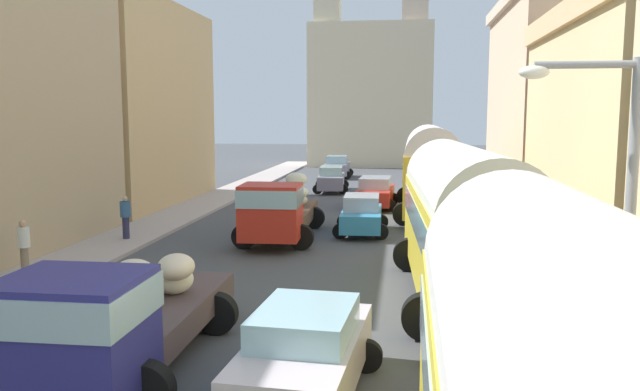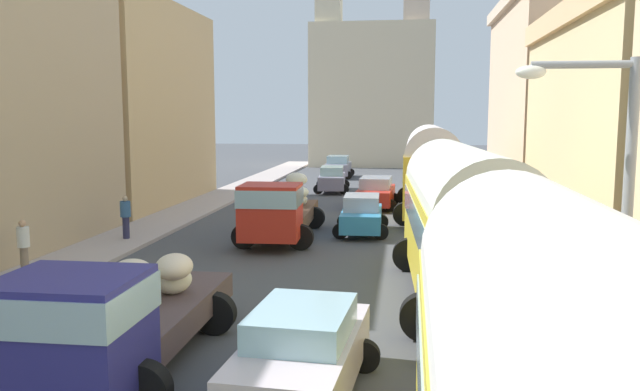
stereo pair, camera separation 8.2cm
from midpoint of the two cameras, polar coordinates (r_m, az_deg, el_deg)
name	(u,v)px [view 2 (the right image)]	position (r m, az deg, el deg)	size (l,w,h in m)	color
ground_plane	(331,222)	(28.07, 1.09, -2.42)	(154.00, 154.00, 0.00)	#484A4E
sidewalk_left	(175,217)	(29.77, -12.91, -1.91)	(2.50, 70.00, 0.14)	#B2A4A0
sidewalk_right	(498,224)	(28.16, 15.93, -2.52)	(2.50, 70.00, 0.14)	gray
building_left_3	(135,106)	(34.82, -16.37, 7.81)	(4.90, 12.27, 10.47)	tan
building_right_2	(625,129)	(23.87, 26.00, 5.46)	(4.69, 12.13, 8.46)	beige
building_right_3	(557,101)	(36.63, 20.75, 8.06)	(6.15, 12.83, 11.00)	beige
distant_church	(372,89)	(60.01, 4.79, 9.59)	(11.31, 6.33, 19.56)	beige
parked_bus_1	(461,216)	(16.28, 12.81, -1.82)	(3.54, 9.76, 3.97)	gold
parked_bus_2	(431,166)	(30.15, 10.07, 2.66)	(3.36, 9.77, 4.25)	yellow
cargo_truck_0	(112,317)	(11.79, -18.13, -10.41)	(3.00, 6.45, 2.29)	navy
cargo_truck_1	(280,209)	(23.62, -3.59, -1.26)	(3.10, 7.28, 2.35)	red
car_0	(332,179)	(39.27, 1.17, 1.51)	(2.35, 4.46, 1.57)	gray
car_1	(338,167)	(48.19, 1.70, 2.62)	(2.38, 4.00, 1.68)	gray
car_2	(302,352)	(10.81, -1.38, -14.01)	(2.51, 4.17, 1.55)	silver
car_3	(362,215)	(25.23, 3.90, -1.74)	(2.23, 3.81, 1.56)	#338BC2
car_4	(376,192)	(32.57, 5.16, 0.30)	(2.43, 4.46, 1.57)	#B52820
pedestrian_1	(24,246)	(20.00, -25.18, -4.13)	(0.47, 0.47, 1.75)	#816E5B
pedestrian_2	(126,216)	(24.56, -17.12, -1.79)	(0.41, 0.41, 1.75)	#2B2B4B
streetlamp_near	(608,207)	(10.18, 24.90, -0.95)	(1.75, 0.28, 5.53)	gray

